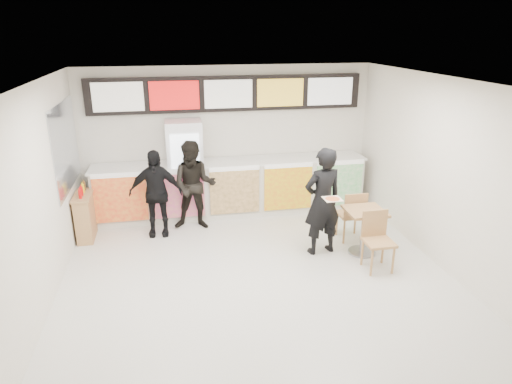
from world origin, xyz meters
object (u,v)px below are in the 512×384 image
object	(u,v)px
drinks_fridge	(185,170)
condiment_ledge	(85,216)
customer_left	(194,186)
service_counter	(232,187)
cafe_table	(364,223)
customer_main	(322,202)
customer_mid	(156,193)

from	to	relation	value
drinks_fridge	condiment_ledge	distance (m)	2.08
customer_left	condiment_ledge	xyz separation A→B (m)	(-2.01, -0.07, -0.43)
service_counter	drinks_fridge	size ratio (longest dim) A/B	2.78
drinks_fridge	condiment_ledge	bearing A→B (deg)	-160.38
cafe_table	customer_left	bearing A→B (deg)	149.52
customer_left	cafe_table	distance (m)	3.21
drinks_fridge	cafe_table	xyz separation A→B (m)	(2.88, -2.24, -0.45)
service_counter	customer_main	size ratio (longest dim) A/B	2.97
service_counter	customer_main	xyz separation A→B (m)	(1.24, -2.04, 0.36)
service_counter	customer_left	bearing A→B (deg)	-143.97
customer_main	customer_mid	bearing A→B (deg)	-36.31
drinks_fridge	condiment_ledge	size ratio (longest dim) A/B	1.97
customer_mid	customer_left	bearing A→B (deg)	17.77
cafe_table	drinks_fridge	bearing A→B (deg)	142.37
service_counter	condiment_ledge	bearing A→B (deg)	-166.91
service_counter	customer_mid	bearing A→B (deg)	-153.72
service_counter	cafe_table	bearing A→B (deg)	-48.88
customer_main	customer_left	distance (m)	2.51
drinks_fridge	condiment_ledge	xyz separation A→B (m)	(-1.89, -0.67, -0.57)
customer_main	condiment_ledge	distance (m)	4.32
customer_left	condiment_ledge	bearing A→B (deg)	-168.19
customer_main	cafe_table	xyz separation A→B (m)	(0.70, -0.18, -0.38)
customer_mid	condiment_ledge	size ratio (longest dim) A/B	1.62
drinks_fridge	customer_mid	distance (m)	0.99
service_counter	customer_left	world-z (taller)	customer_left
customer_main	customer_left	size ratio (longest dim) A/B	1.08
service_counter	drinks_fridge	world-z (taller)	drinks_fridge
service_counter	customer_mid	distance (m)	1.72
service_counter	condiment_ledge	xyz separation A→B (m)	(-2.82, -0.66, -0.14)
customer_main	customer_mid	xyz separation A→B (m)	(-2.77, 1.29, -0.11)
customer_left	cafe_table	bearing A→B (deg)	-20.89
service_counter	cafe_table	xyz separation A→B (m)	(1.94, -2.22, -0.02)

